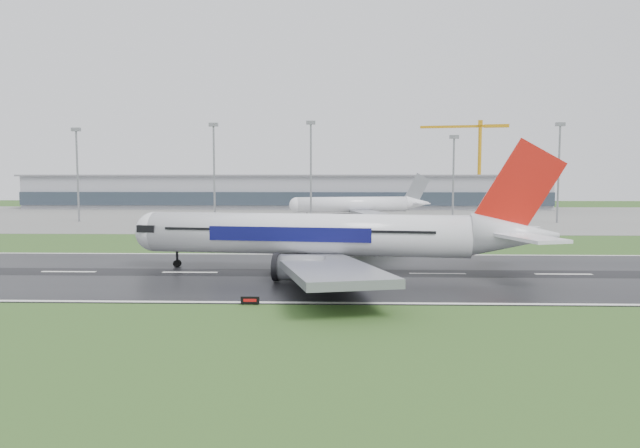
{
  "coord_description": "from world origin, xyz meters",
  "views": [
    {
      "loc": [
        23.83,
        -92.56,
        15.98
      ],
      "look_at": [
        20.78,
        12.0,
        7.0
      ],
      "focal_mm": 32.61,
      "sensor_mm": 36.0,
      "label": 1
    }
  ],
  "objects": [
    {
      "name": "ground",
      "position": [
        0.0,
        0.0,
        0.0
      ],
      "size": [
        520.0,
        520.0,
        0.0
      ],
      "primitive_type": "plane",
      "color": "#294B1B",
      "rests_on": "ground"
    },
    {
      "name": "runway",
      "position": [
        0.0,
        0.0,
        0.05
      ],
      "size": [
        400.0,
        45.0,
        0.1
      ],
      "primitive_type": "cube",
      "color": "black",
      "rests_on": "ground"
    },
    {
      "name": "apron",
      "position": [
        0.0,
        125.0,
        0.04
      ],
      "size": [
        400.0,
        130.0,
        0.08
      ],
      "primitive_type": "cube",
      "color": "slate",
      "rests_on": "ground"
    },
    {
      "name": "terminal",
      "position": [
        0.0,
        185.0,
        7.5
      ],
      "size": [
        240.0,
        36.0,
        15.0
      ],
      "primitive_type": "cube",
      "color": "gray",
      "rests_on": "ground"
    },
    {
      "name": "main_airliner",
      "position": [
        23.69,
        1.78,
        10.33
      ],
      "size": [
        77.35,
        74.51,
        20.46
      ],
      "primitive_type": null,
      "rotation": [
        0.0,
        0.0,
        -0.13
      ],
      "color": "silver",
      "rests_on": "runway"
    },
    {
      "name": "parked_airliner",
      "position": [
        31.57,
        120.11,
        7.94
      ],
      "size": [
        62.66,
        59.79,
        15.71
      ],
      "primitive_type": null,
      "rotation": [
        0.0,
        0.0,
        0.21
      ],
      "color": "white",
      "rests_on": "apron"
    },
    {
      "name": "tower_crane",
      "position": [
        94.78,
        200.0,
        21.36
      ],
      "size": [
        42.83,
        10.22,
        42.71
      ],
      "primitive_type": null,
      "rotation": [
        0.0,
        0.0,
        -0.18
      ],
      "color": "#C48710",
      "rests_on": "ground"
    },
    {
      "name": "runway_sign",
      "position": [
        13.21,
        -22.81,
        0.52
      ],
      "size": [
        2.31,
        0.69,
        1.04
      ],
      "primitive_type": null,
      "rotation": [
        0.0,
        0.0,
        0.19
      ],
      "color": "black",
      "rests_on": "ground"
    },
    {
      "name": "floodmast_1",
      "position": [
        -63.09,
        100.0,
        15.12
      ],
      "size": [
        0.64,
        0.64,
        30.23
      ],
      "primitive_type": "cylinder",
      "color": "gray",
      "rests_on": "ground"
    },
    {
      "name": "floodmast_2",
      "position": [
        -17.02,
        100.0,
        15.86
      ],
      "size": [
        0.64,
        0.64,
        31.72
      ],
      "primitive_type": "cylinder",
      "color": "gray",
      "rests_on": "ground"
    },
    {
      "name": "floodmast_3",
      "position": [
        15.2,
        100.0,
        16.15
      ],
      "size": [
        0.64,
        0.64,
        32.3
      ],
      "primitive_type": "cylinder",
      "color": "gray",
      "rests_on": "ground"
    },
    {
      "name": "floodmast_4",
      "position": [
        62.11,
        100.0,
        13.78
      ],
      "size": [
        0.64,
        0.64,
        27.56
      ],
      "primitive_type": "cylinder",
      "color": "gray",
      "rests_on": "ground"
    },
    {
      "name": "floodmast_5",
      "position": [
        96.31,
        100.0,
        15.78
      ],
      "size": [
        0.64,
        0.64,
        31.55
      ],
      "primitive_type": "cylinder",
      "color": "gray",
      "rests_on": "ground"
    }
  ]
}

